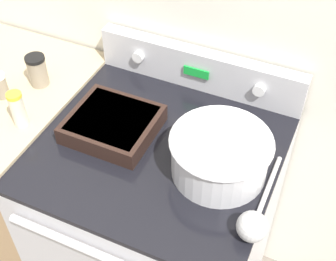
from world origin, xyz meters
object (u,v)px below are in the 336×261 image
at_px(casserole_dish, 113,123).
at_px(spice_jar_black_cap, 37,70).
at_px(mixing_bowl, 220,154).
at_px(ladle, 254,223).
at_px(spice_jar_yellow_cap, 18,109).
at_px(spice_jar_white_cap, 0,86).

distance_m(casserole_dish, spice_jar_black_cap, 0.35).
height_order(mixing_bowl, ladle, mixing_bowl).
distance_m(mixing_bowl, spice_jar_yellow_cap, 0.64).
relative_size(mixing_bowl, casserole_dish, 1.10).
height_order(casserole_dish, ladle, ladle).
height_order(mixing_bowl, spice_jar_black_cap, mixing_bowl).
bearing_deg(casserole_dish, mixing_bowl, -2.98).
height_order(casserole_dish, spice_jar_black_cap, spice_jar_black_cap).
bearing_deg(spice_jar_yellow_cap, mixing_bowl, 7.54).
bearing_deg(spice_jar_black_cap, spice_jar_white_cap, -124.76).
bearing_deg(spice_jar_white_cap, casserole_dish, 2.45).
height_order(spice_jar_black_cap, spice_jar_white_cap, spice_jar_black_cap).
relative_size(casserole_dish, ladle, 0.80).
height_order(ladle, spice_jar_black_cap, spice_jar_black_cap).
relative_size(ladle, spice_jar_white_cap, 3.62).
bearing_deg(spice_jar_yellow_cap, casserole_dish, 20.50).
bearing_deg(mixing_bowl, spice_jar_yellow_cap, -172.46).
height_order(casserole_dish, spice_jar_yellow_cap, spice_jar_yellow_cap).
bearing_deg(spice_jar_white_cap, mixing_bowl, -0.06).
bearing_deg(ladle, spice_jar_black_cap, 162.53).
xyz_separation_m(ladle, spice_jar_white_cap, (-0.92, 0.16, 0.02)).
xyz_separation_m(ladle, spice_jar_black_cap, (-0.85, 0.27, 0.03)).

